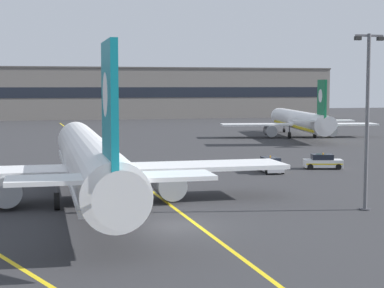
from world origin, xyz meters
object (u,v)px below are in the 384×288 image
(airliner_foreground, at_px, (90,161))
(service_car_second, at_px, (270,165))
(airliner_background, at_px, (300,121))
(service_car_nearest, at_px, (323,162))
(apron_lamp_post, at_px, (367,119))

(airliner_foreground, distance_m, service_car_second, 24.73)
(airliner_background, bearing_deg, service_car_second, -116.66)
(airliner_foreground, distance_m, airliner_background, 69.57)
(airliner_foreground, relative_size, service_car_second, 9.71)
(airliner_foreground, relative_size, service_car_nearest, 9.19)
(airliner_foreground, xyz_separation_m, airliner_background, (41.18, 56.07, -0.44))
(apron_lamp_post, bearing_deg, airliner_background, 71.29)
(airliner_foreground, xyz_separation_m, service_car_nearest, (26.85, 15.58, -2.60))
(apron_lamp_post, xyz_separation_m, service_car_second, (0.34, 21.24, -6.05))
(airliner_background, bearing_deg, airliner_foreground, -126.30)
(airliner_background, height_order, service_car_nearest, airliner_background)
(service_car_second, bearing_deg, service_car_nearest, 12.22)
(service_car_nearest, distance_m, service_car_second, 6.88)
(apron_lamp_post, bearing_deg, airliner_foreground, 160.24)
(airliner_background, xyz_separation_m, apron_lamp_post, (-21.39, -63.18, 3.89))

